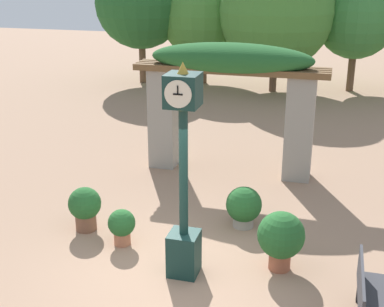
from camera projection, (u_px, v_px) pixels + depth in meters
name	position (u px, v px, depth m)	size (l,w,h in m)	color
ground_plane	(169.00, 275.00, 8.77)	(60.00, 60.00, 0.00)	#9E7A60
pedestal_clock	(184.00, 184.00, 8.29)	(0.49, 0.54, 3.49)	#14332D
pergola	(230.00, 82.00, 12.39)	(4.52, 1.23, 3.12)	gray
potted_plant_near_left	(85.00, 207.00, 10.10)	(0.62, 0.62, 0.86)	brown
potted_plant_near_right	(244.00, 206.00, 10.24)	(0.69, 0.69, 0.81)	gray
potted_plant_far_left	(281.00, 237.00, 8.75)	(0.78, 0.78, 1.02)	#9E563D
potted_plant_far_right	(122.00, 225.00, 9.60)	(0.50, 0.50, 0.68)	#B26B4C
park_bench	(369.00, 300.00, 7.38)	(0.42, 1.47, 0.89)	#38383D
tree_line	(252.00, 12.00, 20.82)	(14.32, 4.82, 5.29)	brown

